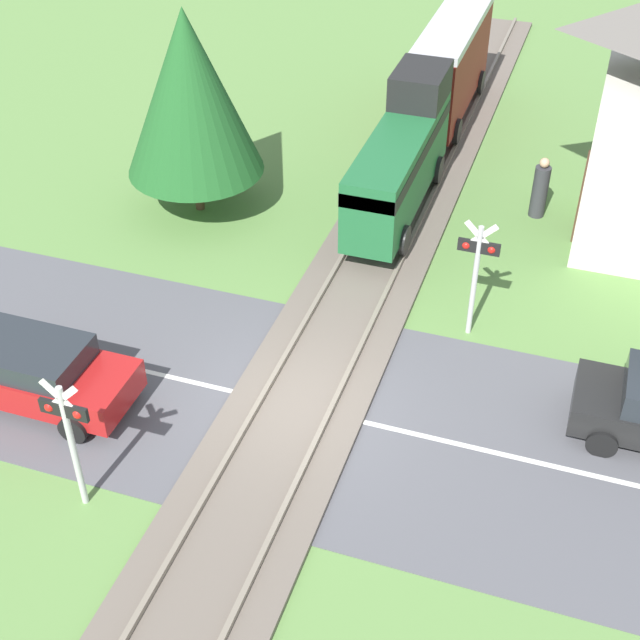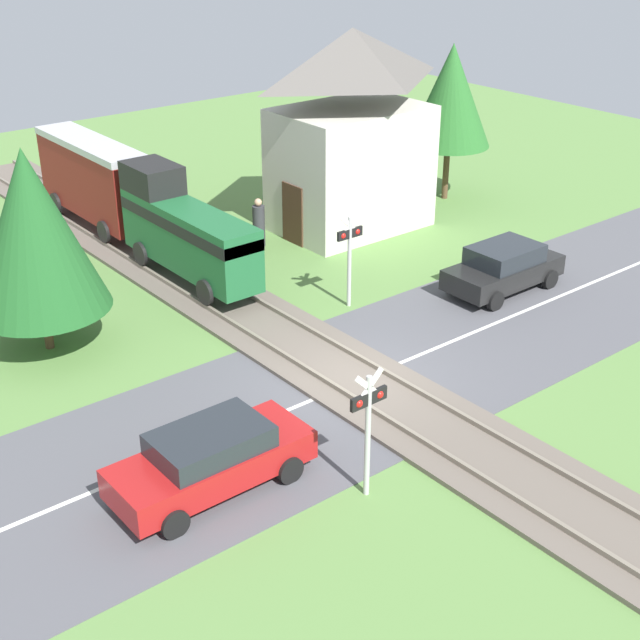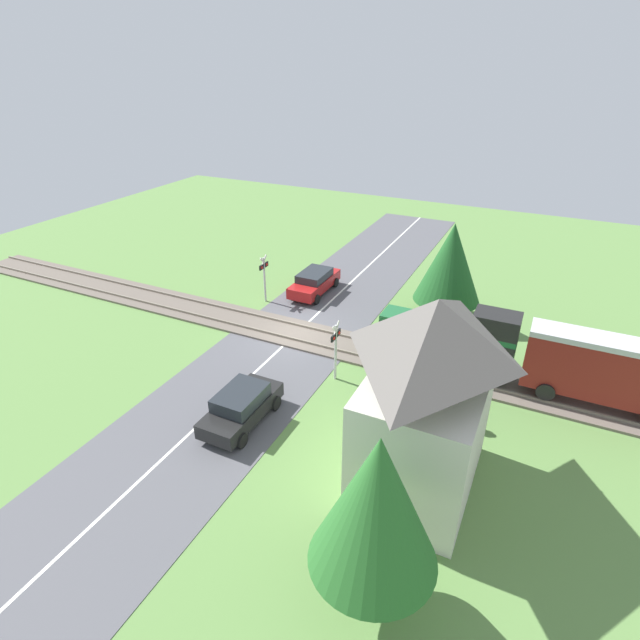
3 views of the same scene
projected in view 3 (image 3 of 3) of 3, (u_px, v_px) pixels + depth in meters
name	position (u px, v px, depth m)	size (l,w,h in m)	color
ground_plane	(296.00, 334.00, 26.46)	(60.00, 60.00, 0.00)	#5B8442
road_surface	(296.00, 334.00, 26.45)	(48.00, 6.40, 0.02)	#515156
track_bed	(296.00, 333.00, 26.42)	(2.80, 48.00, 0.24)	#665B51
train	(525.00, 353.00, 21.28)	(1.58, 12.47, 3.18)	#1E6033
car_near_crossing	(314.00, 282.00, 30.77)	(4.25, 1.83, 1.42)	#A81919
car_far_side	(241.00, 406.00, 19.82)	(3.89, 1.83, 1.47)	black
crossing_signal_west_approach	(264.00, 272.00, 29.19)	(0.90, 0.18, 2.89)	#B7B7B7
crossing_signal_east_approach	(336.00, 343.00, 21.98)	(0.90, 0.18, 2.89)	#B7B7B7
station_building	(427.00, 401.00, 15.76)	(5.59, 3.82, 6.99)	beige
pedestrian_by_station	(457.00, 407.00, 19.72)	(0.42, 0.42, 1.70)	#333338
tree_by_station	(376.00, 503.00, 11.37)	(3.19, 3.19, 5.98)	brown
tree_roadside_hedge	(450.00, 263.00, 26.48)	(3.59, 3.59, 5.51)	brown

